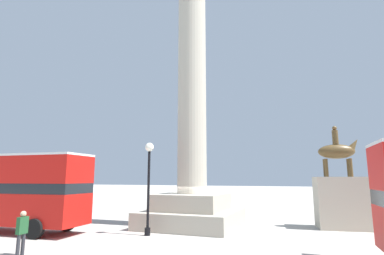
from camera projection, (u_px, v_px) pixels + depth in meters
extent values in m
plane|color=#ADA89E|center=(192.00, 227.00, 18.89)|extent=(200.00, 200.00, 0.00)
cube|color=#ADA593|center=(192.00, 218.00, 18.98)|extent=(5.72, 5.72, 1.02)
cube|color=#ADA593|center=(192.00, 202.00, 19.15)|extent=(4.12, 4.12, 1.02)
cylinder|color=#ADA593|center=(192.00, 54.00, 20.82)|extent=(1.91, 1.91, 18.98)
cube|color=black|center=(1.00, 188.00, 17.64)|extent=(11.15, 3.31, 0.55)
cube|color=#B7140F|center=(2.00, 170.00, 17.81)|extent=(11.15, 3.36, 1.50)
cube|color=silver|center=(4.00, 157.00, 17.94)|extent=(11.15, 3.36, 0.12)
cylinder|color=black|center=(67.00, 222.00, 17.39)|extent=(1.02, 0.38, 1.00)
cylinder|color=black|center=(35.00, 229.00, 15.10)|extent=(1.02, 0.38, 1.00)
cube|color=#ADA593|center=(340.00, 202.00, 18.35)|extent=(3.08, 2.40, 3.11)
ellipsoid|color=brown|center=(336.00, 152.00, 18.87)|extent=(2.29, 1.22, 0.91)
cone|color=brown|center=(354.00, 145.00, 18.71)|extent=(0.95, 0.62, 0.96)
cylinder|color=brown|center=(335.00, 137.00, 19.03)|extent=(0.36, 0.36, 0.90)
sphere|color=brown|center=(334.00, 128.00, 19.12)|extent=(0.28, 0.28, 0.28)
cylinder|color=brown|center=(349.00, 168.00, 18.79)|extent=(0.20, 0.20, 1.12)
cylinder|color=brown|center=(351.00, 168.00, 18.31)|extent=(0.20, 0.20, 1.12)
cylinder|color=brown|center=(325.00, 168.00, 19.10)|extent=(0.20, 0.20, 1.12)
cylinder|color=brown|center=(326.00, 168.00, 18.62)|extent=(0.20, 0.20, 1.12)
cylinder|color=black|center=(147.00, 232.00, 16.00)|extent=(0.31, 0.31, 0.40)
cylinder|color=black|center=(148.00, 193.00, 16.34)|extent=(0.14, 0.14, 4.50)
sphere|color=white|center=(149.00, 147.00, 16.76)|extent=(0.48, 0.48, 0.48)
cylinder|color=#28282D|center=(18.00, 246.00, 11.68)|extent=(0.14, 0.14, 0.84)
cylinder|color=#28282D|center=(23.00, 244.00, 11.92)|extent=(0.14, 0.14, 0.84)
cube|color=#1E4C28|center=(22.00, 225.00, 11.93)|extent=(0.23, 0.47, 0.66)
sphere|color=tan|center=(23.00, 214.00, 12.00)|extent=(0.23, 0.23, 0.23)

